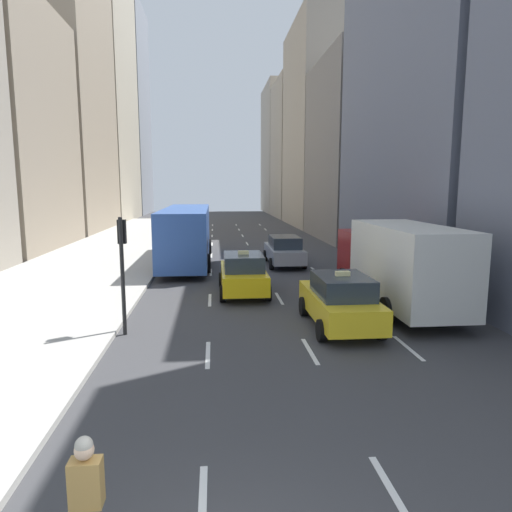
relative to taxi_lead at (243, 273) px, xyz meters
name	(u,v)px	position (x,y,z in m)	size (l,w,h in m)	color
sidewalk_left	(109,253)	(-8.20, 12.06, -0.81)	(8.00, 66.00, 0.15)	#ADAAA3
lane_markings	(258,262)	(1.40, 8.06, -0.87)	(5.72, 56.00, 0.01)	white
building_row_left	(66,73)	(-15.20, 28.54, 14.35)	(6.00, 81.93, 34.81)	slate
building_row_right	(328,134)	(10.80, 29.25, 9.06)	(6.00, 82.70, 22.48)	slate
taxi_lead	(243,273)	(0.00, 0.00, 0.00)	(2.02, 4.40, 1.87)	yellow
taxi_second	(340,301)	(2.80, -4.87, 0.00)	(2.02, 4.40, 1.87)	yellow
sedan_black_near	(284,250)	(2.80, 6.93, -0.01)	(2.02, 4.81, 1.70)	#9EA0A5
city_bus	(187,233)	(-2.81, 8.18, 0.91)	(2.80, 11.61, 3.25)	#2D519E
box_truck	(397,262)	(5.60, -2.51, 0.83)	(2.58, 8.40, 3.15)	maroon
skateboarder	(87,501)	(-2.66, -13.92, 0.08)	(0.36, 0.80, 1.75)	brown
traffic_light_pole	(122,256)	(-3.95, -4.91, 1.53)	(0.24, 0.42, 3.60)	black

